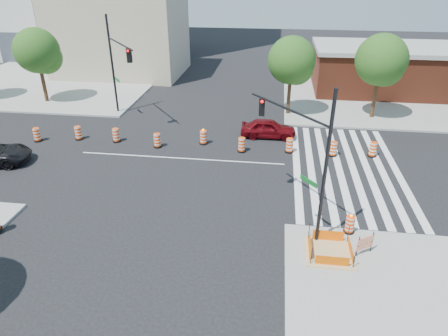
# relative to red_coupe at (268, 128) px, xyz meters

# --- Properties ---
(ground) EXTENTS (120.00, 120.00, 0.00)m
(ground) POSITION_rel_red_coupe_xyz_m (-5.75, -4.51, -0.70)
(ground) COLOR black
(ground) RESTS_ON ground
(sidewalk_ne) EXTENTS (22.00, 22.00, 0.15)m
(sidewalk_ne) POSITION_rel_red_coupe_xyz_m (12.25, 13.49, -0.63)
(sidewalk_ne) COLOR gray
(sidewalk_ne) RESTS_ON ground
(sidewalk_nw) EXTENTS (22.00, 22.00, 0.15)m
(sidewalk_nw) POSITION_rel_red_coupe_xyz_m (-23.75, 13.49, -0.63)
(sidewalk_nw) COLOR gray
(sidewalk_nw) RESTS_ON ground
(crosswalk_east) EXTENTS (6.75, 13.50, 0.01)m
(crosswalk_east) POSITION_rel_red_coupe_xyz_m (5.20, -4.51, -0.70)
(crosswalk_east) COLOR silver
(crosswalk_east) RESTS_ON ground
(lane_centerline) EXTENTS (14.00, 0.12, 0.01)m
(lane_centerline) POSITION_rel_red_coupe_xyz_m (-5.75, -4.51, -0.70)
(lane_centerline) COLOR silver
(lane_centerline) RESTS_ON ground
(excavation_pit) EXTENTS (2.20, 2.20, 0.90)m
(excavation_pit) POSITION_rel_red_coupe_xyz_m (3.25, -13.51, -0.48)
(excavation_pit) COLOR tan
(excavation_pit) RESTS_ON ground
(brick_storefront) EXTENTS (16.50, 8.50, 4.60)m
(brick_storefront) POSITION_rel_red_coupe_xyz_m (12.25, 13.49, 1.61)
(brick_storefront) COLOR maroon
(brick_storefront) RESTS_ON ground
(beige_midrise) EXTENTS (14.00, 10.00, 10.00)m
(beige_midrise) POSITION_rel_red_coupe_xyz_m (-17.75, 17.49, 4.30)
(beige_midrise) COLOR tan
(beige_midrise) RESTS_ON ground
(red_coupe) EXTENTS (4.16, 1.73, 1.41)m
(red_coupe) POSITION_rel_red_coupe_xyz_m (0.00, 0.00, 0.00)
(red_coupe) COLOR #5E080D
(red_coupe) RESTS_ON ground
(signal_pole_se) EXTENTS (3.62, 4.41, 7.38)m
(signal_pole_se) POSITION_rel_red_coupe_xyz_m (1.75, -11.44, 3.83)
(signal_pole_se) COLOR black
(signal_pole_se) RESTS_ON ground
(signal_pole_nw) EXTENTS (3.81, 4.94, 8.07)m
(signal_pole_nw) POSITION_rel_red_coupe_xyz_m (-12.32, 2.46, 4.24)
(signal_pole_nw) COLOR black
(signal_pole_nw) RESTS_ON ground
(pit_drum) EXTENTS (0.53, 0.53, 1.04)m
(pit_drum) POSITION_rel_red_coupe_xyz_m (4.34, -11.78, -0.12)
(pit_drum) COLOR black
(pit_drum) RESTS_ON ground
(barricade) EXTENTS (0.79, 0.51, 1.06)m
(barricade) POSITION_rel_red_coupe_xyz_m (4.77, -13.35, 0.03)
(barricade) COLOR #FF4405
(barricade) RESTS_ON ground
(tree_north_b) EXTENTS (4.01, 4.01, 6.81)m
(tree_north_b) POSITION_rel_red_coupe_xyz_m (-21.03, 5.73, 3.87)
(tree_north_b) COLOR #382314
(tree_north_b) RESTS_ON ground
(tree_north_c) EXTENTS (3.92, 3.92, 6.66)m
(tree_north_c) POSITION_rel_red_coupe_xyz_m (1.57, 5.26, 3.77)
(tree_north_c) COLOR #382314
(tree_north_c) RESTS_ON ground
(tree_north_d) EXTENTS (4.11, 4.11, 6.99)m
(tree_north_d) POSITION_rel_red_coupe_xyz_m (8.64, 5.27, 3.99)
(tree_north_d) COLOR #382314
(tree_north_d) RESTS_ON ground
(median_drum_0) EXTENTS (0.60, 0.60, 1.02)m
(median_drum_0) POSITION_rel_red_coupe_xyz_m (-16.95, -3.05, -0.22)
(median_drum_0) COLOR black
(median_drum_0) RESTS_ON ground
(median_drum_1) EXTENTS (0.60, 0.60, 1.02)m
(median_drum_1) POSITION_rel_red_coupe_xyz_m (-14.06, -2.34, -0.22)
(median_drum_1) COLOR black
(median_drum_1) RESTS_ON ground
(median_drum_2) EXTENTS (0.60, 0.60, 1.02)m
(median_drum_2) POSITION_rel_red_coupe_xyz_m (-11.10, -2.37, -0.22)
(median_drum_2) COLOR black
(median_drum_2) RESTS_ON ground
(median_drum_3) EXTENTS (0.60, 0.60, 1.02)m
(median_drum_3) POSITION_rel_red_coupe_xyz_m (-7.82, -2.91, -0.22)
(median_drum_3) COLOR black
(median_drum_3) RESTS_ON ground
(median_drum_4) EXTENTS (0.60, 0.60, 1.18)m
(median_drum_4) POSITION_rel_red_coupe_xyz_m (-4.64, -1.92, -0.21)
(median_drum_4) COLOR black
(median_drum_4) RESTS_ON ground
(median_drum_5) EXTENTS (0.60, 0.60, 1.02)m
(median_drum_5) POSITION_rel_red_coupe_xyz_m (-1.74, -2.88, -0.22)
(median_drum_5) COLOR black
(median_drum_5) RESTS_ON ground
(median_drum_6) EXTENTS (0.60, 0.60, 1.02)m
(median_drum_6) POSITION_rel_red_coupe_xyz_m (1.57, -2.55, -0.22)
(median_drum_6) COLOR black
(median_drum_6) RESTS_ON ground
(median_drum_7) EXTENTS (0.60, 0.60, 1.02)m
(median_drum_7) POSITION_rel_red_coupe_xyz_m (4.54, -2.73, -0.22)
(median_drum_7) COLOR black
(median_drum_7) RESTS_ON ground
(median_drum_8) EXTENTS (0.60, 0.60, 1.02)m
(median_drum_8) POSITION_rel_red_coupe_xyz_m (7.22, -2.47, -0.22)
(median_drum_8) COLOR black
(median_drum_8) RESTS_ON ground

